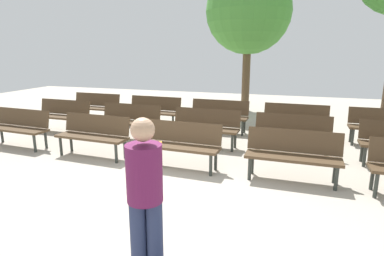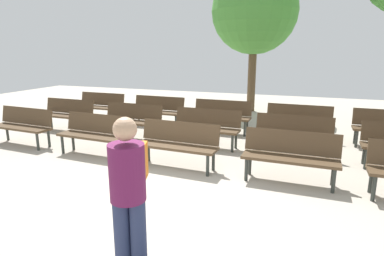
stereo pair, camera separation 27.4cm
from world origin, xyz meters
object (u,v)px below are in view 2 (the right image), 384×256
(bench_r0_c0, at_px, (23,124))
(bench_r1_c0, at_px, (67,113))
(bench_r0_c2, at_px, (178,142))
(bench_r0_c1, at_px, (94,132))
(bench_r1_c1, at_px, (132,119))
(visitor_with_backpack, at_px, (129,190))
(bench_r0_c3, at_px, (290,154))
(bench_r2_c1, at_px, (158,109))
(bench_r2_c3, at_px, (298,120))
(bench_r1_c3, at_px, (293,133))
(bench_r2_c0, at_px, (100,105))
(tree_0, at_px, (255,11))
(bench_r1_c2, at_px, (206,125))
(bench_r2_c2, at_px, (222,114))

(bench_r0_c0, distance_m, bench_r1_c0, 1.48)
(bench_r0_c2, bearing_deg, bench_r1_c0, 160.22)
(bench_r0_c1, xyz_separation_m, bench_r1_c1, (0.05, 1.50, 0.00))
(visitor_with_backpack, bearing_deg, bench_r0_c3, -131.78)
(bench_r0_c0, bearing_deg, bench_r2_c1, 56.08)
(bench_r0_c2, height_order, bench_r2_c3, same)
(bench_r0_c0, height_order, bench_r0_c3, same)
(bench_r1_c3, height_order, visitor_with_backpack, visitor_with_backpack)
(bench_r1_c3, distance_m, bench_r2_c0, 6.23)
(bench_r2_c3, xyz_separation_m, visitor_with_backpack, (-1.37, -5.91, 0.43))
(bench_r2_c3, bearing_deg, bench_r1_c0, -167.46)
(bench_r0_c0, distance_m, bench_r2_c0, 2.93)
(bench_r0_c1, distance_m, bench_r1_c3, 4.25)
(bench_r0_c0, distance_m, tree_0, 8.16)
(bench_r1_c2, bearing_deg, bench_r0_c2, -91.96)
(bench_r1_c0, bearing_deg, bench_r2_c1, 34.21)
(bench_r0_c3, relative_size, bench_r1_c3, 1.00)
(bench_r0_c3, relative_size, tree_0, 0.32)
(bench_r0_c3, xyz_separation_m, bench_r2_c2, (-1.98, 2.95, 0.00))
(bench_r2_c3, bearing_deg, bench_r1_c1, -161.16)
(bench_r1_c1, height_order, bench_r1_c2, same)
(bench_r1_c3, bearing_deg, bench_r2_c3, 89.78)
(bench_r1_c0, height_order, visitor_with_backpack, visitor_with_backpack)
(bench_r0_c2, relative_size, bench_r1_c3, 1.00)
(bench_r2_c2, bearing_deg, bench_r2_c3, -1.00)
(visitor_with_backpack, bearing_deg, bench_r2_c2, -101.85)
(bench_r0_c1, distance_m, bench_r0_c3, 4.06)
(bench_r1_c2, distance_m, tree_0, 5.72)
(bench_r0_c2, xyz_separation_m, bench_r1_c2, (0.10, 1.51, 0.00))
(bench_r0_c1, distance_m, bench_r2_c2, 3.52)
(bench_r1_c0, distance_m, tree_0, 7.07)
(bench_r2_c2, height_order, visitor_with_backpack, visitor_with_backpack)
(bench_r2_c3, height_order, visitor_with_backpack, visitor_with_backpack)
(bench_r2_c3, bearing_deg, bench_r2_c0, 179.09)
(bench_r2_c1, relative_size, tree_0, 0.32)
(bench_r0_c1, xyz_separation_m, bench_r1_c0, (-2.04, 1.56, 0.00))
(bench_r0_c1, bearing_deg, bench_r1_c0, 146.01)
(bench_r1_c1, distance_m, bench_r2_c3, 4.23)
(bench_r0_c3, relative_size, bench_r2_c3, 1.00)
(bench_r1_c1, bearing_deg, tree_0, 66.14)
(visitor_with_backpack, bearing_deg, bench_r2_c1, -84.62)
(tree_0, bearing_deg, bench_r1_c2, -92.50)
(bench_r2_c0, relative_size, bench_r2_c3, 1.00)
(bench_r0_c3, bearing_deg, bench_r0_c1, 179.56)
(bench_r1_c3, distance_m, bench_r2_c2, 2.47)
(bench_r0_c3, distance_m, bench_r2_c0, 6.79)
(bench_r2_c1, bearing_deg, bench_r2_c2, -0.56)
(bench_r2_c3, bearing_deg, bench_r0_c0, -155.11)
(bench_r0_c3, xyz_separation_m, tree_0, (-1.77, 6.39, 3.01))
(bench_r0_c3, height_order, tree_0, tree_0)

